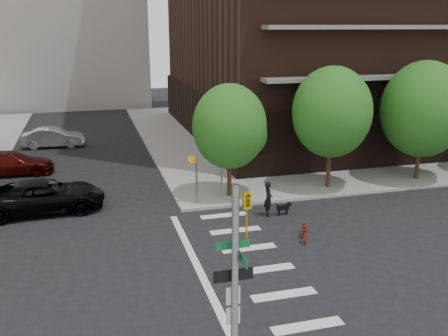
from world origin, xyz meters
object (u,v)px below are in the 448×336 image
object	(u,v)px
parked_car_black	(45,196)
parked_car_maroon	(11,163)
parked_car_silver	(53,137)
scooter	(305,231)
dog_walker	(268,199)
traffic_signal	(236,332)

from	to	relation	value
parked_car_black	parked_car_maroon	distance (m)	7.95
parked_car_black	parked_car_maroon	xyz separation A→B (m)	(-2.50, 7.55, -0.08)
parked_car_maroon	parked_car_silver	world-z (taller)	parked_car_silver
parked_car_silver	scooter	xyz separation A→B (m)	(11.70, -21.56, -0.35)
parked_car_black	dog_walker	bearing A→B (deg)	-111.27
parked_car_silver	scooter	distance (m)	24.53
traffic_signal	parked_car_silver	bearing A→B (deg)	100.01
traffic_signal	parked_car_maroon	xyz separation A→B (m)	(-7.73, 24.04, -1.94)
traffic_signal	parked_car_silver	world-z (taller)	traffic_signal
traffic_signal	scooter	xyz separation A→B (m)	(6.18, 9.72, -2.28)
traffic_signal	dog_walker	world-z (taller)	traffic_signal
parked_car_maroon	scooter	distance (m)	19.97
parked_car_silver	parked_car_black	bearing A→B (deg)	-176.23
parked_car_maroon	scooter	size ratio (longest dim) A/B	3.27
parked_car_black	scooter	bearing A→B (deg)	-123.71
traffic_signal	parked_car_maroon	bearing A→B (deg)	107.82
parked_car_black	scooter	size ratio (longest dim) A/B	3.76
parked_car_black	parked_car_silver	size ratio (longest dim) A/B	1.28
parked_car_maroon	dog_walker	bearing A→B (deg)	-128.03
scooter	dog_walker	world-z (taller)	dog_walker
parked_car_black	scooter	world-z (taller)	parked_car_black
parked_car_silver	dog_walker	distance (m)	21.48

